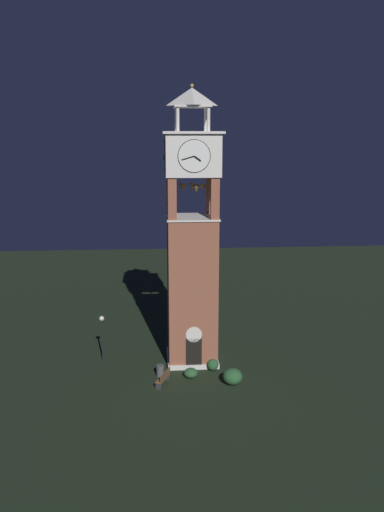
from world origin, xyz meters
TOP-DOWN VIEW (x-y plane):
  - ground at (0.00, 0.00)m, footprint 80.00×80.00m
  - clock_tower at (0.00, -0.00)m, footprint 3.96×3.96m
  - park_bench at (-2.15, -3.96)m, footprint 1.03×1.64m
  - lamp_post at (-6.39, 0.31)m, footprint 0.36×0.36m
  - trash_bin at (-2.34, -2.64)m, footprint 0.52×0.52m
  - shrub_near_entry at (2.34, -4.18)m, footprint 1.30×1.30m
  - shrub_left_of_tower at (1.29, -1.93)m, footprint 0.79×0.79m
  - shrub_behind_bench at (-0.30, -2.98)m, footprint 0.94×0.94m

SIDE VIEW (x-z plane):
  - ground at x=0.00m, z-range 0.00..0.00m
  - shrub_behind_bench at x=-0.30m, z-range 0.00..0.65m
  - shrub_left_of_tower at x=1.29m, z-range 0.00..0.80m
  - trash_bin at x=-2.34m, z-range 0.00..0.80m
  - park_bench at x=-2.15m, z-range 0.01..0.96m
  - shrub_near_entry at x=2.34m, z-range 0.00..1.06m
  - lamp_post at x=-6.39m, z-range 0.69..4.06m
  - clock_tower at x=0.00m, z-range -1.57..17.58m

